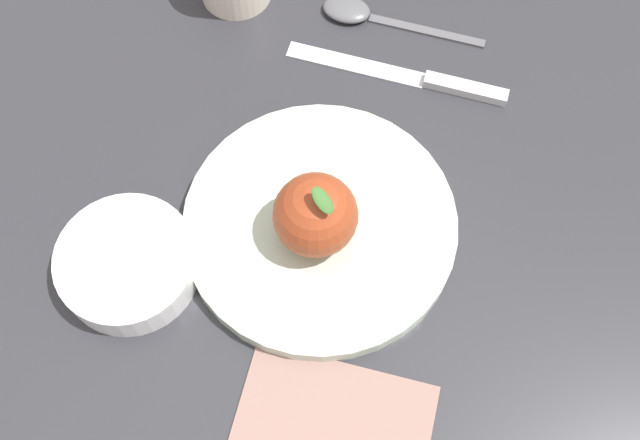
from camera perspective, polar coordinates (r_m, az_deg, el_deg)
ground_plane at (r=0.67m, az=2.68°, el=2.24°), size 2.40×2.40×0.00m
dinner_plate at (r=0.64m, az=0.00°, el=-0.34°), size 0.24×0.24×0.02m
apple at (r=0.60m, az=-0.35°, el=0.37°), size 0.07×0.07×0.08m
side_bowl at (r=0.64m, az=-14.53°, el=-3.16°), size 0.12×0.12×0.03m
knife at (r=0.74m, az=7.38°, el=10.74°), size 0.18×0.15×0.01m
spoon at (r=0.78m, az=3.34°, el=15.47°), size 0.14×0.12×0.01m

